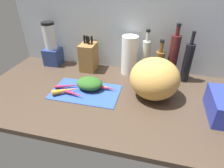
% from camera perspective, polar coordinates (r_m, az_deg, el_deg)
% --- Properties ---
extents(ground_plane, '(1.70, 0.80, 0.03)m').
position_cam_1_polar(ground_plane, '(1.14, 1.53, -3.93)').
color(ground_plane, '#47382B').
extents(wall_back, '(1.70, 0.03, 0.60)m').
position_cam_1_polar(wall_back, '(1.35, 5.46, 16.65)').
color(wall_back, '#ADB7C1').
rests_on(wall_back, ground_plane).
extents(cutting_board, '(0.41, 0.25, 0.01)m').
position_cam_1_polar(cutting_board, '(1.16, -7.99, -2.26)').
color(cutting_board, '#2D51B7').
rests_on(cutting_board, ground_plane).
extents(carrot_0, '(0.11, 0.08, 0.03)m').
position_cam_1_polar(carrot_0, '(1.21, -7.66, 0.07)').
color(carrot_0, orange).
rests_on(carrot_0, cutting_board).
extents(carrot_1, '(0.14, 0.02, 0.02)m').
position_cam_1_polar(carrot_1, '(1.16, -1.71, -1.20)').
color(carrot_1, '#B2264C').
rests_on(carrot_1, cutting_board).
extents(carrot_2, '(0.15, 0.11, 0.03)m').
position_cam_1_polar(carrot_2, '(1.16, -13.84, -1.92)').
color(carrot_2, orange).
rests_on(carrot_2, cutting_board).
extents(carrot_3, '(0.13, 0.15, 0.03)m').
position_cam_1_polar(carrot_3, '(1.21, -5.43, 0.35)').
color(carrot_3, '#B2264C').
rests_on(carrot_3, cutting_board).
extents(carrot_4, '(0.17, 0.07, 0.02)m').
position_cam_1_polar(carrot_4, '(1.18, -3.04, -0.54)').
color(carrot_4, orange).
rests_on(carrot_4, cutting_board).
extents(carrot_5, '(0.17, 0.09, 0.02)m').
position_cam_1_polar(carrot_5, '(1.21, -12.73, -0.50)').
color(carrot_5, '#B2264C').
rests_on(carrot_5, cutting_board).
extents(carrot_6, '(0.14, 0.06, 0.03)m').
position_cam_1_polar(carrot_6, '(1.13, -11.59, -2.84)').
color(carrot_6, '#B2264C').
rests_on(carrot_6, cutting_board).
extents(carrot_greens_pile, '(0.16, 0.13, 0.07)m').
position_cam_1_polar(carrot_greens_pile, '(1.17, -6.84, 0.19)').
color(carrot_greens_pile, '#2D6023').
rests_on(carrot_greens_pile, cutting_board).
extents(winter_squash, '(0.28, 0.26, 0.24)m').
position_cam_1_polar(winter_squash, '(1.08, 12.72, 1.58)').
color(winter_squash, gold).
rests_on(winter_squash, ground_plane).
extents(knife_block, '(0.11, 0.14, 0.25)m').
position_cam_1_polar(knife_block, '(1.39, -7.07, 8.19)').
color(knife_block, olive).
rests_on(knife_block, ground_plane).
extents(blender_appliance, '(0.12, 0.12, 0.32)m').
position_cam_1_polar(blender_appliance, '(1.52, -17.81, 10.63)').
color(blender_appliance, navy).
rests_on(blender_appliance, ground_plane).
extents(paper_towel_roll, '(0.11, 0.11, 0.27)m').
position_cam_1_polar(paper_towel_roll, '(1.32, 5.30, 8.62)').
color(paper_towel_roll, white).
rests_on(paper_towel_roll, ground_plane).
extents(bottle_0, '(0.05, 0.05, 0.31)m').
position_cam_1_polar(bottle_0, '(1.33, 10.15, 8.23)').
color(bottle_0, silver).
rests_on(bottle_0, ground_plane).
extents(bottle_1, '(0.06, 0.06, 0.27)m').
position_cam_1_polar(bottle_1, '(1.29, 14.02, 5.90)').
color(bottle_1, brown).
rests_on(bottle_1, ground_plane).
extents(bottle_2, '(0.06, 0.06, 0.37)m').
position_cam_1_polar(bottle_2, '(1.30, 18.00, 7.88)').
color(bottle_2, '#471919').
rests_on(bottle_2, ground_plane).
extents(bottle_3, '(0.06, 0.06, 0.33)m').
position_cam_1_polar(bottle_3, '(1.30, 21.82, 6.10)').
color(bottle_3, black).
rests_on(bottle_3, ground_plane).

